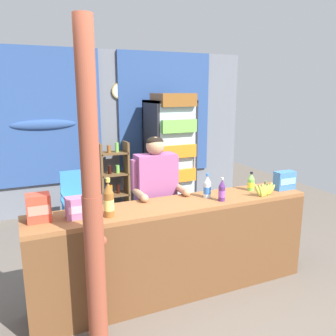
% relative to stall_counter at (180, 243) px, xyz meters
% --- Properties ---
extents(ground_plane, '(8.28, 8.28, 0.00)m').
position_rel_stall_counter_xyz_m(ground_plane, '(0.10, 1.02, -0.56)').
color(ground_plane, '#665B51').
extents(back_wall_curtained, '(5.04, 0.22, 2.62)m').
position_rel_stall_counter_xyz_m(back_wall_curtained, '(0.10, 2.98, 0.79)').
color(back_wall_curtained, slate).
rests_on(back_wall_curtained, ground).
extents(stall_counter, '(2.76, 0.48, 0.93)m').
position_rel_stall_counter_xyz_m(stall_counter, '(0.00, 0.00, 0.00)').
color(stall_counter, '#935B33').
rests_on(stall_counter, ground).
extents(timber_post, '(0.17, 0.15, 2.47)m').
position_rel_stall_counter_xyz_m(timber_post, '(-0.87, -0.31, 0.62)').
color(timber_post, brown).
rests_on(timber_post, ground).
extents(drink_fridge, '(0.70, 0.74, 1.93)m').
position_rel_stall_counter_xyz_m(drink_fridge, '(0.98, 2.38, 0.50)').
color(drink_fridge, '#232328').
rests_on(drink_fridge, ground).
extents(bottle_shelf_rack, '(0.48, 0.28, 1.16)m').
position_rel_stall_counter_xyz_m(bottle_shelf_rack, '(0.08, 2.65, 0.04)').
color(bottle_shelf_rack, brown).
rests_on(bottle_shelf_rack, ground).
extents(plastic_lawn_chair, '(0.45, 0.45, 0.86)m').
position_rel_stall_counter_xyz_m(plastic_lawn_chair, '(-0.60, 2.09, -0.07)').
color(plastic_lawn_chair, '#3884D6').
rests_on(plastic_lawn_chair, ground).
extents(shopkeeper, '(0.53, 0.42, 1.52)m').
position_rel_stall_counter_xyz_m(shopkeeper, '(-0.04, 0.52, 0.40)').
color(shopkeeper, '#28282D').
rests_on(shopkeeper, ground).
extents(soda_bottle_iced_tea, '(0.09, 0.09, 0.34)m').
position_rel_stall_counter_xyz_m(soda_bottle_iced_tea, '(-0.67, 0.01, 0.51)').
color(soda_bottle_iced_tea, brown).
rests_on(soda_bottle_iced_tea, stall_counter).
extents(soda_bottle_grape_soda, '(0.07, 0.07, 0.23)m').
position_rel_stall_counter_xyz_m(soda_bottle_grape_soda, '(0.44, -0.02, 0.47)').
color(soda_bottle_grape_soda, '#56286B').
rests_on(soda_bottle_grape_soda, stall_counter).
extents(soda_bottle_lime_soda, '(0.07, 0.07, 0.20)m').
position_rel_stall_counter_xyz_m(soda_bottle_lime_soda, '(0.92, 0.16, 0.46)').
color(soda_bottle_lime_soda, '#75C64C').
rests_on(soda_bottle_lime_soda, stall_counter).
extents(soda_bottle_water, '(0.07, 0.07, 0.25)m').
position_rel_stall_counter_xyz_m(soda_bottle_water, '(0.36, 0.13, 0.48)').
color(soda_bottle_water, silver).
rests_on(soda_bottle_water, stall_counter).
extents(snack_box_wafer, '(0.22, 0.13, 0.18)m').
position_rel_stall_counter_xyz_m(snack_box_wafer, '(-0.90, 0.09, 0.46)').
color(snack_box_wafer, '#B76699').
rests_on(snack_box_wafer, stall_counter).
extents(snack_box_crackers, '(0.19, 0.16, 0.23)m').
position_rel_stall_counter_xyz_m(snack_box_crackers, '(-1.22, 0.15, 0.48)').
color(snack_box_crackers, '#E5422D').
rests_on(snack_box_crackers, stall_counter).
extents(snack_box_biscuit, '(0.23, 0.11, 0.20)m').
position_rel_stall_counter_xyz_m(snack_box_biscuit, '(1.27, 0.05, 0.47)').
color(snack_box_biscuit, '#3D75B7').
rests_on(snack_box_biscuit, stall_counter).
extents(banana_bunch, '(0.27, 0.06, 0.16)m').
position_rel_stall_counter_xyz_m(banana_bunch, '(0.92, -0.06, 0.43)').
color(banana_bunch, '#B7C647').
rests_on(banana_bunch, stall_counter).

